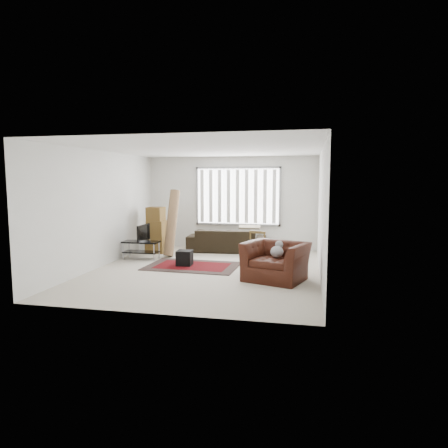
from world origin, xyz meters
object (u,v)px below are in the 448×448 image
Objects in this scene: tv_stand at (141,246)px; armchair at (276,258)px; side_chair at (254,247)px; sofa at (227,237)px; moving_boxes at (156,231)px.

armchair is (3.56, -1.43, 0.11)m from tv_stand.
side_chair is 1.39m from armchair.
tv_stand is at bearing 35.21° from sofa.
moving_boxes is at bearing 164.00° from armchair.
side_chair is (2.92, -1.17, -0.14)m from moving_boxes.
armchair reaches higher than sofa.
moving_boxes is 4.27m from armchair.
tv_stand is at bearing -167.73° from side_chair.
sofa is 2.01m from side_chair.
sofa is 3.40m from armchair.
side_chair is at bearing 134.31° from armchair.
moving_boxes reaches higher than armchair.
sofa reaches higher than tv_stand.
side_chair is at bearing 117.12° from sofa.
moving_boxes reaches higher than side_chair.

